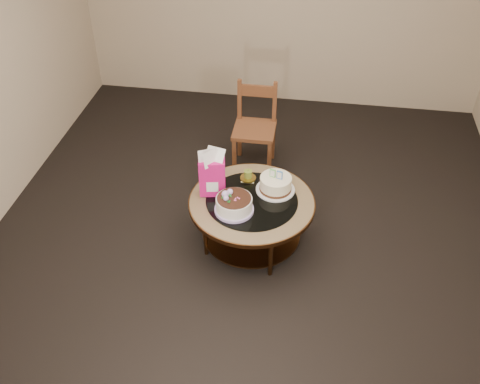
% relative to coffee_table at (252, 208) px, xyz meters
% --- Properties ---
extents(ground, '(5.00, 5.00, 0.00)m').
position_rel_coffee_table_xyz_m(ground, '(-0.00, 0.00, -0.38)').
color(ground, black).
rests_on(ground, ground).
extents(room_walls, '(4.52, 5.02, 2.61)m').
position_rel_coffee_table_xyz_m(room_walls, '(-0.00, 0.00, 1.16)').
color(room_walls, tan).
rests_on(room_walls, ground).
extents(coffee_table, '(1.02, 1.02, 0.46)m').
position_rel_coffee_table_xyz_m(coffee_table, '(0.00, 0.00, 0.00)').
color(coffee_table, '#593419').
rests_on(coffee_table, ground).
extents(decorated_cake, '(0.31, 0.31, 0.18)m').
position_rel_coffee_table_xyz_m(decorated_cake, '(-0.12, -0.15, 0.14)').
color(decorated_cake, '#B89FE1').
rests_on(decorated_cake, coffee_table).
extents(cream_cake, '(0.32, 0.32, 0.20)m').
position_rel_coffee_table_xyz_m(cream_cake, '(0.17, 0.15, 0.14)').
color(cream_cake, white).
rests_on(cream_cake, coffee_table).
extents(gift_bag, '(0.22, 0.18, 0.41)m').
position_rel_coffee_table_xyz_m(gift_bag, '(-0.33, 0.04, 0.28)').
color(gift_bag, '#EB167C').
rests_on(gift_bag, coffee_table).
extents(pillar_candle, '(0.13, 0.13, 0.10)m').
position_rel_coffee_table_xyz_m(pillar_candle, '(-0.07, 0.26, 0.11)').
color(pillar_candle, '#E9C75F').
rests_on(pillar_candle, coffee_table).
extents(dining_chair, '(0.40, 0.40, 0.86)m').
position_rel_coffee_table_xyz_m(dining_chair, '(-0.12, 1.12, 0.06)').
color(dining_chair, brown).
rests_on(dining_chair, ground).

